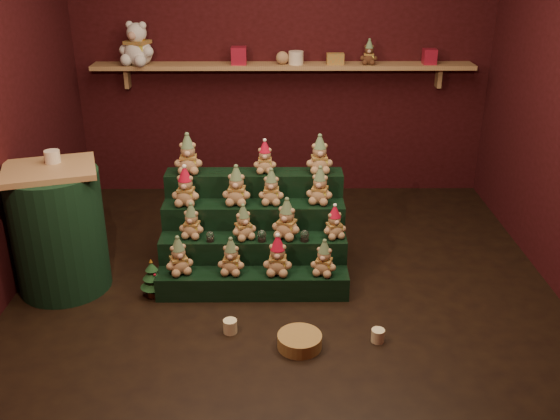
{
  "coord_description": "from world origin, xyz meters",
  "views": [
    {
      "loc": [
        -0.07,
        -4.06,
        2.43
      ],
      "look_at": [
        -0.04,
        0.25,
        0.53
      ],
      "focal_mm": 40.0,
      "sensor_mm": 36.0,
      "label": 1
    }
  ],
  "objects_px": {
    "side_table": "(58,230)",
    "riser_tier_front": "(253,284)",
    "white_bear": "(137,38)",
    "brown_bear": "(369,52)",
    "mini_christmas_tree": "(152,278)",
    "snow_globe_b": "(262,236)",
    "snow_globe_a": "(210,236)",
    "mug_left": "(230,326)",
    "snow_globe_c": "(305,236)",
    "wicker_basket": "(300,341)",
    "mug_right": "(378,336)"
  },
  "relations": [
    {
      "from": "side_table",
      "to": "mug_right",
      "type": "bearing_deg",
      "value": -35.08
    },
    {
      "from": "mini_christmas_tree",
      "to": "snow_globe_b",
      "type": "bearing_deg",
      "value": 12.69
    },
    {
      "from": "mug_left",
      "to": "white_bear",
      "type": "distance_m",
      "value": 3.02
    },
    {
      "from": "mug_left",
      "to": "wicker_basket",
      "type": "relative_size",
      "value": 0.33
    },
    {
      "from": "side_table",
      "to": "mini_christmas_tree",
      "type": "height_order",
      "value": "side_table"
    },
    {
      "from": "wicker_basket",
      "to": "side_table",
      "type": "bearing_deg",
      "value": 155.93
    },
    {
      "from": "snow_globe_a",
      "to": "wicker_basket",
      "type": "height_order",
      "value": "snow_globe_a"
    },
    {
      "from": "white_bear",
      "to": "snow_globe_c",
      "type": "bearing_deg",
      "value": -29.98
    },
    {
      "from": "snow_globe_b",
      "to": "white_bear",
      "type": "bearing_deg",
      "value": 123.41
    },
    {
      "from": "riser_tier_front",
      "to": "wicker_basket",
      "type": "xyz_separation_m",
      "value": [
        0.32,
        -0.64,
        -0.05
      ]
    },
    {
      "from": "white_bear",
      "to": "brown_bear",
      "type": "relative_size",
      "value": 2.2
    },
    {
      "from": "mini_christmas_tree",
      "to": "white_bear",
      "type": "bearing_deg",
      "value": 100.96
    },
    {
      "from": "snow_globe_b",
      "to": "mug_left",
      "type": "height_order",
      "value": "snow_globe_b"
    },
    {
      "from": "snow_globe_c",
      "to": "mug_left",
      "type": "xyz_separation_m",
      "value": [
        -0.52,
        -0.64,
        -0.36
      ]
    },
    {
      "from": "snow_globe_a",
      "to": "mug_left",
      "type": "distance_m",
      "value": 0.75
    },
    {
      "from": "mug_left",
      "to": "brown_bear",
      "type": "distance_m",
      "value": 3.03
    },
    {
      "from": "wicker_basket",
      "to": "mini_christmas_tree",
      "type": "bearing_deg",
      "value": 149.28
    },
    {
      "from": "snow_globe_a",
      "to": "side_table",
      "type": "xyz_separation_m",
      "value": [
        -1.1,
        -0.03,
        0.07
      ]
    },
    {
      "from": "white_bear",
      "to": "brown_bear",
      "type": "distance_m",
      "value": 2.15
    },
    {
      "from": "side_table",
      "to": "brown_bear",
      "type": "bearing_deg",
      "value": 19.04
    },
    {
      "from": "wicker_basket",
      "to": "mug_right",
      "type": "bearing_deg",
      "value": 6.42
    },
    {
      "from": "side_table",
      "to": "riser_tier_front",
      "type": "bearing_deg",
      "value": -22.68
    },
    {
      "from": "snow_globe_a",
      "to": "side_table",
      "type": "bearing_deg",
      "value": -178.48
    },
    {
      "from": "side_table",
      "to": "mug_right",
      "type": "height_order",
      "value": "side_table"
    },
    {
      "from": "wicker_basket",
      "to": "mug_left",
      "type": "bearing_deg",
      "value": 160.17
    },
    {
      "from": "mini_christmas_tree",
      "to": "mug_left",
      "type": "height_order",
      "value": "mini_christmas_tree"
    },
    {
      "from": "white_bear",
      "to": "mini_christmas_tree",
      "type": "bearing_deg",
      "value": -58.95
    },
    {
      "from": "snow_globe_c",
      "to": "mug_left",
      "type": "relative_size",
      "value": 0.94
    },
    {
      "from": "snow_globe_b",
      "to": "mug_left",
      "type": "distance_m",
      "value": 0.76
    },
    {
      "from": "snow_globe_c",
      "to": "brown_bear",
      "type": "xyz_separation_m",
      "value": [
        0.66,
        1.78,
        1.03
      ]
    },
    {
      "from": "riser_tier_front",
      "to": "wicker_basket",
      "type": "distance_m",
      "value": 0.72
    },
    {
      "from": "riser_tier_front",
      "to": "side_table",
      "type": "xyz_separation_m",
      "value": [
        -1.41,
        0.13,
        0.38
      ]
    },
    {
      "from": "snow_globe_a",
      "to": "mug_left",
      "type": "bearing_deg",
      "value": -74.32
    },
    {
      "from": "riser_tier_front",
      "to": "snow_globe_b",
      "type": "bearing_deg",
      "value": 67.09
    },
    {
      "from": "mug_left",
      "to": "snow_globe_b",
      "type": "bearing_deg",
      "value": 72.44
    },
    {
      "from": "side_table",
      "to": "brown_bear",
      "type": "distance_m",
      "value": 3.2
    },
    {
      "from": "snow_globe_b",
      "to": "white_bear",
      "type": "relative_size",
      "value": 0.18
    },
    {
      "from": "side_table",
      "to": "white_bear",
      "type": "height_order",
      "value": "white_bear"
    },
    {
      "from": "mini_christmas_tree",
      "to": "mug_right",
      "type": "height_order",
      "value": "mini_christmas_tree"
    },
    {
      "from": "snow_globe_c",
      "to": "mini_christmas_tree",
      "type": "xyz_separation_m",
      "value": [
        -1.11,
        -0.18,
        -0.25
      ]
    },
    {
      "from": "brown_bear",
      "to": "snow_globe_a",
      "type": "bearing_deg",
      "value": -121.78
    },
    {
      "from": "mug_right",
      "to": "mini_christmas_tree",
      "type": "bearing_deg",
      "value": 160.07
    },
    {
      "from": "snow_globe_b",
      "to": "mug_right",
      "type": "bearing_deg",
      "value": -44.18
    },
    {
      "from": "snow_globe_b",
      "to": "snow_globe_c",
      "type": "distance_m",
      "value": 0.32
    },
    {
      "from": "snow_globe_b",
      "to": "brown_bear",
      "type": "height_order",
      "value": "brown_bear"
    },
    {
      "from": "snow_globe_a",
      "to": "mini_christmas_tree",
      "type": "relative_size",
      "value": 0.26
    },
    {
      "from": "snow_globe_a",
      "to": "white_bear",
      "type": "relative_size",
      "value": 0.16
    },
    {
      "from": "snow_globe_b",
      "to": "wicker_basket",
      "type": "bearing_deg",
      "value": -72.38
    },
    {
      "from": "mug_left",
      "to": "white_bear",
      "type": "relative_size",
      "value": 0.19
    },
    {
      "from": "snow_globe_c",
      "to": "riser_tier_front",
      "type": "bearing_deg",
      "value": -157.36
    }
  ]
}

